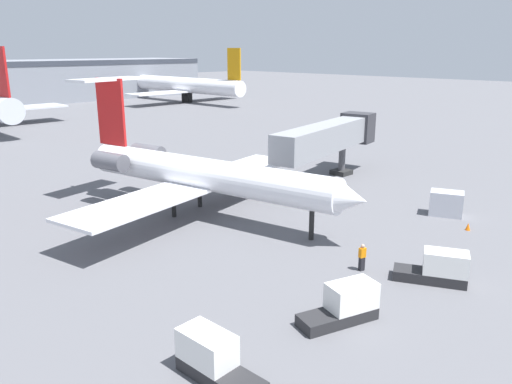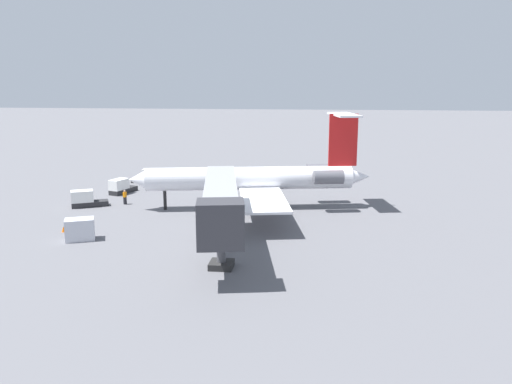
{
  "view_description": "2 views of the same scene",
  "coord_description": "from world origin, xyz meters",
  "views": [
    {
      "loc": [
        -24.26,
        -29.06,
        12.86
      ],
      "look_at": [
        2.68,
        -2.96,
        2.15
      ],
      "focal_mm": 35.2,
      "sensor_mm": 36.0,
      "label": 1
    },
    {
      "loc": [
        56.24,
        7.39,
        14.09
      ],
      "look_at": [
        2.3,
        1.25,
        2.3
      ],
      "focal_mm": 36.22,
      "sensor_mm": 36.0,
      "label": 2
    }
  ],
  "objects": [
    {
      "name": "regional_jet",
      "position": [
        0.17,
        1.29,
        3.53
      ],
      "size": [
        24.4,
        26.87,
        10.47
      ],
      "color": "white",
      "rests_on": "ground_plane"
    },
    {
      "name": "jet_bridge",
      "position": [
        16.69,
        0.05,
        4.47
      ],
      "size": [
        17.74,
        5.95,
        6.15
      ],
      "color": "gray",
      "rests_on": "ground_plane"
    },
    {
      "name": "ground_plane",
      "position": [
        0.0,
        0.0,
        -0.05
      ],
      "size": [
        400.0,
        400.0,
        0.1
      ],
      "primitive_type": "cube",
      "color": "#5B5B60"
    },
    {
      "name": "baggage_tug_trailing",
      "position": [
        1.81,
        -18.28,
        0.84
      ],
      "size": [
        3.0,
        4.21,
        1.9
      ],
      "color": "#262628",
      "rests_on": "ground_plane"
    },
    {
      "name": "ground_crew_marshaller",
      "position": [
        0.14,
        -14.28,
        0.86
      ],
      "size": [
        0.45,
        0.36,
        1.69
      ],
      "color": "black",
      "rests_on": "ground_plane"
    },
    {
      "name": "baggage_tug_lead",
      "position": [
        -5.4,
        -16.87,
        0.84
      ],
      "size": [
        4.24,
        2.64,
        1.9
      ],
      "color": "#262628",
      "rests_on": "ground_plane"
    },
    {
      "name": "traffic_cone_near",
      "position": [
        11.61,
        -16.07,
        0.28
      ],
      "size": [
        0.36,
        0.36,
        0.55
      ],
      "color": "orange",
      "rests_on": "ground_plane"
    },
    {
      "name": "baggage_tug_spare",
      "position": [
        -12.85,
        -15.59,
        0.84
      ],
      "size": [
        1.49,
        4.03,
        1.9
      ],
      "color": "#262628",
      "rests_on": "ground_plane"
    },
    {
      "name": "cargo_container_uld",
      "position": [
        13.82,
        -13.36,
        0.98
      ],
      "size": [
        2.46,
        2.93,
        1.97
      ],
      "color": "silver",
      "rests_on": "ground_plane"
    }
  ]
}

